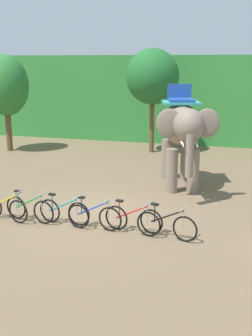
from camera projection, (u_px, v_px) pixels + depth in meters
ground_plane at (95, 215)px, 13.01m from camera, size 80.00×80.00×0.00m
foliage_hedge at (175, 96)px, 26.14m from camera, size 36.00×6.00×4.91m
tree_right at (6, 86)px, 21.38m from camera, size 2.32×2.32×4.94m
tree_far_right at (153, 77)px, 20.91m from camera, size 2.64×2.64×5.22m
elephant at (182, 129)px, 15.26m from camera, size 2.59×4.24×3.78m
bike_yellow at (5, 208)px, 12.49m from camera, size 1.68×0.57×0.92m
bike_green at (29, 209)px, 12.41m from camera, size 1.70×0.52×0.92m
bike_teal at (64, 212)px, 12.11m from camera, size 1.69×0.54×0.92m
bike_blue at (94, 215)px, 11.88m from camera, size 1.70×0.52×0.92m
bike_red at (132, 220)px, 11.56m from camera, size 1.68×0.56×0.92m
bike_black at (168, 224)px, 11.25m from camera, size 1.66×0.64×0.92m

